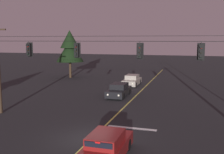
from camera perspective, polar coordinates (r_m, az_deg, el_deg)
ground_plane at (r=16.61m, az=-4.57°, el=-13.21°), size 180.00×180.00×0.00m
lane_centre_stripe at (r=25.25m, az=3.31°, el=-5.76°), size 0.14×60.00×0.01m
stop_bar_paint at (r=18.66m, az=4.24°, el=-10.78°), size 3.40×0.36×0.01m
signal_span_assembly at (r=18.87m, az=-0.88°, el=1.28°), size 20.38×0.32×7.28m
traffic_light_leftmost at (r=21.54m, az=-17.30°, el=5.58°), size 0.48×0.41×1.22m
traffic_light_left_inner at (r=19.59m, az=-7.56°, el=5.66°), size 0.48×0.41×1.22m
traffic_light_centre at (r=18.18m, az=5.90°, el=5.51°), size 0.48×0.41×1.22m
traffic_light_right_inner at (r=17.85m, az=18.41°, el=5.10°), size 0.48×0.41×1.22m
car_waiting_near_lane at (r=13.91m, az=-1.22°, el=-14.64°), size 1.80×4.33×1.39m
car_oncoming_lead at (r=28.45m, az=1.50°, el=-2.85°), size 1.80×4.42×1.39m
car_oncoming_trailing at (r=35.37m, az=4.27°, el=-0.74°), size 1.80×4.42×1.39m
tree_verge_far at (r=42.62m, az=-8.98°, el=6.22°), size 4.27×4.27×7.45m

